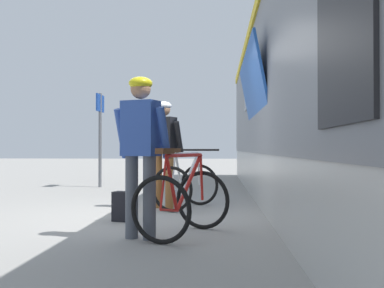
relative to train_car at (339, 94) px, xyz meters
name	(u,v)px	position (x,y,z in m)	size (l,w,h in m)	color
ground_plane	(154,216)	(-3.10, -1.75, -1.97)	(80.00, 80.00, 0.00)	gray
train_car	(339,94)	(0.00, 0.00, 0.00)	(3.20, 17.21, 3.88)	slate
cyclist_near_in_dark	(164,144)	(-3.06, -0.83, -0.91)	(0.66, 0.48, 1.76)	#935B2D
cyclist_far_in_blue	(141,142)	(-3.01, -3.48, -0.91)	(0.66, 0.45, 1.76)	#4C515B
bicycle_near_white	(186,184)	(-2.69, -0.86, -1.56)	(1.06, 1.26, 0.99)	black
bicycle_far_red	(183,200)	(-2.56, -3.30, -1.56)	(1.07, 1.26, 0.99)	black
backpack_on_platform	(124,206)	(-3.44, -2.26, -1.77)	(0.28, 0.18, 0.40)	black
platform_sign_post	(100,124)	(-5.18, 3.35, -0.34)	(0.08, 0.70, 2.40)	#595B60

